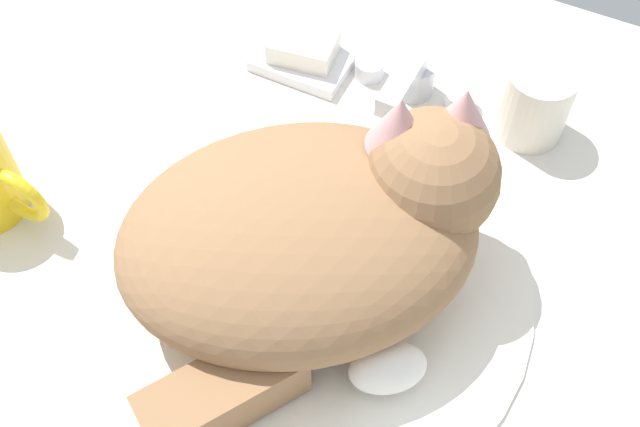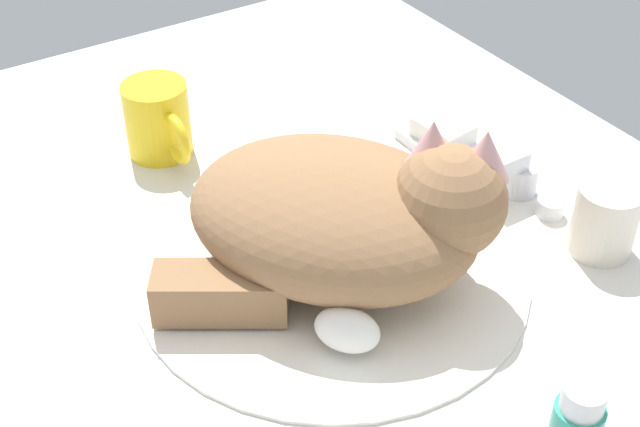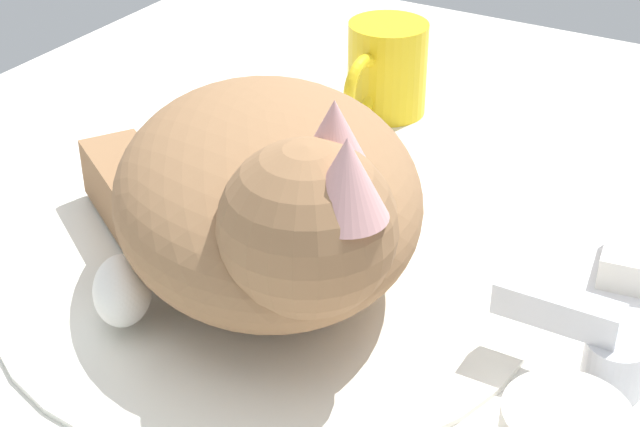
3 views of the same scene
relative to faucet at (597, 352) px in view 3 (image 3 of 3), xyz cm
name	(u,v)px [view 3 (image 3 of 3)]	position (x,y,z in cm)	size (l,w,h in cm)	color
ground_plane	(271,292)	(0.00, -22.07, -3.72)	(110.00, 82.50, 3.00)	silver
sink_basin	(270,269)	(0.00, -22.07, -1.81)	(36.36, 36.36, 0.81)	white
faucet	(597,352)	(0.00, 0.00, 0.00)	(11.89, 9.07, 5.33)	silver
cat	(269,196)	(1.29, -21.14, 4.75)	(32.87, 33.23, 15.28)	#936B47
coffee_mug	(385,69)	(-26.70, -26.93, 1.91)	(11.04, 7.02, 8.26)	yellow
soap_dish	(634,279)	(-10.77, -0.43, -1.62)	(9.00, 6.40, 1.20)	white
soap_bar	(638,258)	(-10.77, -0.43, 0.07)	(6.04, 4.43, 2.18)	white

